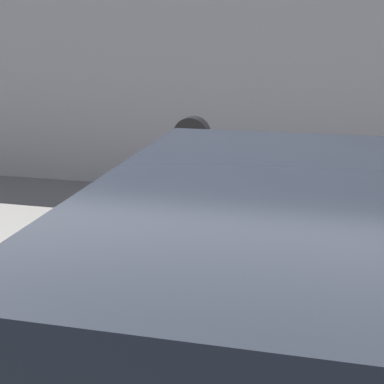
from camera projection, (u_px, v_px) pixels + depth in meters
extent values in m
cube|color=#9E9B96|center=(216.00, 282.00, 4.74)|extent=(24.00, 2.80, 0.13)
cylinder|color=#2D2D30|center=(192.00, 276.00, 3.50)|extent=(0.07, 0.07, 1.06)
cube|color=black|center=(192.00, 172.00, 3.30)|extent=(0.18, 0.13, 0.35)
cube|color=gray|center=(189.00, 170.00, 3.23)|extent=(0.10, 0.01, 0.12)
cylinder|color=black|center=(192.00, 134.00, 3.23)|extent=(0.21, 0.10, 0.21)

